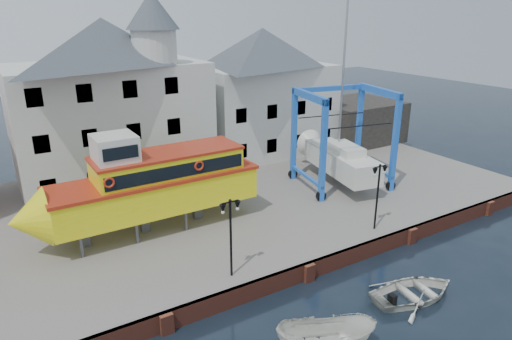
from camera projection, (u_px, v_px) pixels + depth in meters
ground at (308, 280)px, 24.50m from camera, size 140.00×140.00×0.00m
hardstanding at (216, 202)px, 33.18m from camera, size 44.00×22.00×1.00m
quay_wall at (307, 271)px, 24.41m from camera, size 44.00×0.47×1.00m
building_white_main at (111, 99)px, 34.45m from camera, size 14.00×8.30×14.00m
building_white_right at (262, 91)px, 42.00m from camera, size 12.00×8.00×11.20m
shed_dark at (355, 121)px, 46.51m from camera, size 8.00×7.00×4.00m
lamp_post_left at (230, 219)px, 22.10m from camera, size 1.12×0.32×4.20m
lamp_post_right at (379, 180)px, 27.02m from camera, size 1.12×0.32×4.20m
tour_boat at (142, 186)px, 26.84m from camera, size 14.29×3.56×6.21m
travel_lift at (336, 152)px, 35.17m from camera, size 7.39×9.53×13.97m
motorboat_b at (414, 298)px, 23.01m from camera, size 5.10×4.01×0.96m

